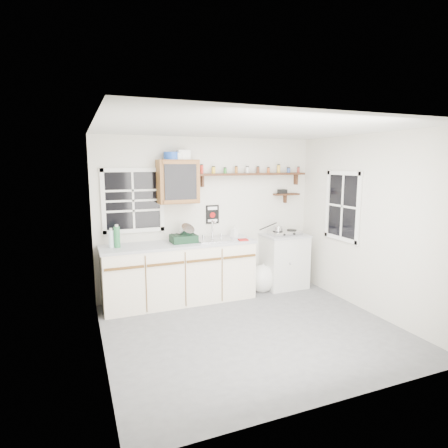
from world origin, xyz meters
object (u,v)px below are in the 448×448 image
at_px(main_cabinet, 180,272).
at_px(hotplate, 285,233).
at_px(spice_shelf, 252,174).
at_px(right_cabinet, 284,261).
at_px(dish_rack, 185,236).
at_px(upper_cabinet, 178,182).

relative_size(main_cabinet, hotplate, 4.20).
relative_size(main_cabinet, spice_shelf, 1.21).
distance_m(spice_shelf, hotplate, 1.13).
height_order(spice_shelf, hotplate, spice_shelf).
distance_m(right_cabinet, hotplate, 0.49).
bearing_deg(hotplate, dish_rack, 177.22).
bearing_deg(dish_rack, upper_cabinet, 109.43).
distance_m(main_cabinet, dish_rack, 0.56).
bearing_deg(spice_shelf, main_cabinet, -170.71).
height_order(right_cabinet, spice_shelf, spice_shelf).
bearing_deg(main_cabinet, upper_cabinet, 76.32).
xyz_separation_m(right_cabinet, dish_rack, (-1.75, -0.01, 0.56)).
distance_m(main_cabinet, hotplate, 1.89).
height_order(right_cabinet, dish_rack, dish_rack).
xyz_separation_m(spice_shelf, dish_rack, (-1.22, -0.20, -0.92)).
relative_size(main_cabinet, right_cabinet, 2.54).
xyz_separation_m(right_cabinet, spice_shelf, (-0.53, 0.19, 1.47)).
distance_m(spice_shelf, dish_rack, 1.54).
relative_size(spice_shelf, hotplate, 3.48).
bearing_deg(upper_cabinet, hotplate, -4.43).
height_order(dish_rack, hotplate, dish_rack).
distance_m(dish_rack, hotplate, 1.74).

